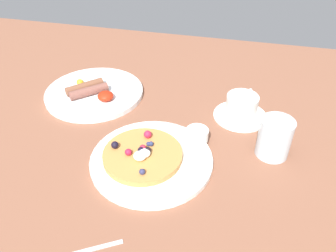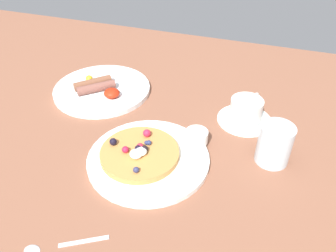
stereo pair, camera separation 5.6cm
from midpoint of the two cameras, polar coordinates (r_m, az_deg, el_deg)
ground_plane at (r=0.79m, az=-3.04°, el=-3.73°), size 2.09×1.30×0.03m
pancake_plate at (r=0.73m, az=-1.14°, el=-5.64°), size 0.26×0.26×0.01m
pancake_with_berries at (r=0.73m, az=-2.66°, el=-4.63°), size 0.17×0.17×0.03m
syrup_ramekin at (r=0.77m, az=6.95°, el=-1.81°), size 0.05×0.05×0.03m
breakfast_plate at (r=0.98m, az=-9.47°, el=6.09°), size 0.27×0.27×0.01m
fried_breakfast at (r=0.96m, az=-10.26°, el=6.64°), size 0.16×0.12×0.03m
coffee_saucer at (r=0.88m, az=14.61°, el=1.06°), size 0.14×0.14×0.01m
coffee_cup at (r=0.86m, az=14.97°, el=2.80°), size 0.08×0.11×0.05m
teaspoon at (r=0.62m, az=-16.76°, el=-19.06°), size 0.13×0.08×0.01m
water_glass at (r=0.75m, az=19.65°, el=-2.98°), size 0.07×0.07×0.09m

